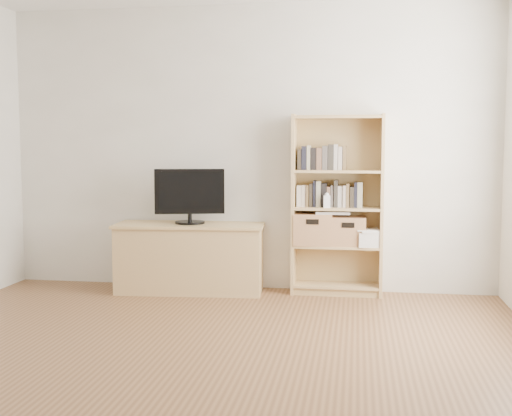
% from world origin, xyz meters
% --- Properties ---
extents(floor, '(4.50, 5.00, 0.01)m').
position_xyz_m(floor, '(0.00, 0.00, 0.00)').
color(floor, brown).
rests_on(floor, ground).
extents(back_wall, '(4.50, 0.02, 2.60)m').
position_xyz_m(back_wall, '(0.00, 2.50, 1.30)').
color(back_wall, beige).
rests_on(back_wall, floor).
extents(tv_stand, '(1.33, 0.59, 0.60)m').
position_xyz_m(tv_stand, '(-0.49, 2.26, 0.30)').
color(tv_stand, tan).
rests_on(tv_stand, floor).
extents(bookshelf, '(0.80, 0.29, 1.60)m').
position_xyz_m(bookshelf, '(0.83, 2.36, 0.80)').
color(bookshelf, tan).
rests_on(bookshelf, floor).
extents(television, '(0.62, 0.20, 0.49)m').
position_xyz_m(television, '(-0.49, 2.26, 0.87)').
color(television, black).
rests_on(television, tv_stand).
extents(books_row_mid, '(0.76, 0.16, 0.20)m').
position_xyz_m(books_row_mid, '(0.83, 2.38, 0.88)').
color(books_row_mid, '#BBB0A8').
rests_on(books_row_mid, bookshelf).
extents(books_row_upper, '(0.36, 0.14, 0.19)m').
position_xyz_m(books_row_upper, '(0.65, 2.38, 1.20)').
color(books_row_upper, '#BBB0A8').
rests_on(books_row_upper, bookshelf).
extents(baby_monitor, '(0.06, 0.05, 0.11)m').
position_xyz_m(baby_monitor, '(0.74, 2.27, 0.84)').
color(baby_monitor, white).
rests_on(baby_monitor, bookshelf).
extents(basket_left, '(0.35, 0.29, 0.28)m').
position_xyz_m(basket_left, '(0.62, 2.35, 0.58)').
color(basket_left, '#A8744C').
rests_on(basket_left, bookshelf).
extents(basket_right, '(0.31, 0.26, 0.25)m').
position_xyz_m(basket_right, '(0.93, 2.35, 0.57)').
color(basket_right, '#A8744C').
rests_on(basket_right, bookshelf).
extents(laptop, '(0.31, 0.22, 0.02)m').
position_xyz_m(laptop, '(0.79, 2.35, 0.73)').
color(laptop, white).
rests_on(laptop, basket_left).
extents(magazine_stack, '(0.22, 0.30, 0.13)m').
position_xyz_m(magazine_stack, '(1.10, 2.35, 0.51)').
color(magazine_stack, beige).
rests_on(magazine_stack, bookshelf).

